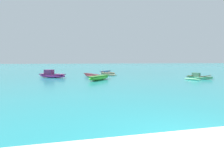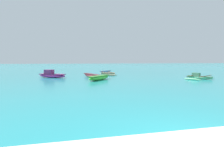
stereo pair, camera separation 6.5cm
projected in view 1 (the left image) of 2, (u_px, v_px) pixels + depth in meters
moored_boat_0 at (92, 75)px, 21.12m from camera, size 1.95×4.10×0.44m
moored_boat_1 at (105, 71)px, 30.00m from camera, size 2.47×2.45×0.32m
moored_boat_2 at (52, 75)px, 20.87m from camera, size 3.47×2.42×0.96m
moored_boat_3 at (99, 78)px, 18.37m from camera, size 2.87×3.06×0.47m
moored_boat_4 at (108, 74)px, 25.40m from camera, size 2.22×4.35×0.36m
moored_boat_5 at (199, 77)px, 19.65m from camera, size 4.24×3.51×0.67m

